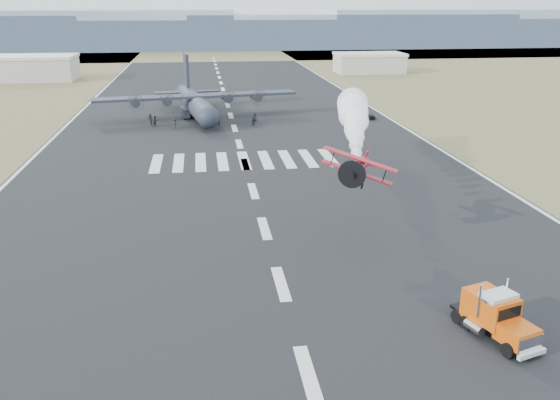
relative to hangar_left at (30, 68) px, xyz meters
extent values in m
plane|color=black|center=(52.00, -145.00, -3.41)|extent=(500.00, 500.00, 0.00)
cube|color=olive|center=(52.00, 85.00, -3.41)|extent=(500.00, 80.00, 0.00)
cube|color=#8598AA|center=(-13.00, 115.00, 5.09)|extent=(150.00, 50.00, 17.00)
cube|color=#8598AA|center=(52.00, 115.00, 3.09)|extent=(150.00, 50.00, 13.00)
cube|color=#8598AA|center=(117.00, 115.00, 4.09)|extent=(150.00, 50.00, 15.00)
cube|color=#8598AA|center=(182.00, 115.00, 5.09)|extent=(150.00, 50.00, 17.00)
cube|color=#A9A296|center=(0.00, 0.00, -0.41)|extent=(24.00, 14.00, 6.00)
cube|color=beige|center=(0.00, 0.00, 2.89)|extent=(24.50, 14.50, 0.80)
cube|color=#A9A296|center=(98.00, 5.00, -0.81)|extent=(20.00, 12.00, 5.20)
cube|color=beige|center=(98.00, 5.00, 2.09)|extent=(20.50, 12.50, 0.80)
cube|color=black|center=(64.69, -141.74, -2.92)|extent=(2.74, 6.01, 0.22)
cube|color=red|center=(65.49, -144.27, -2.22)|extent=(2.57, 2.63, 1.15)
cube|color=silver|center=(65.83, -145.32, -2.31)|extent=(1.89, 0.71, 0.97)
cube|color=silver|center=(65.88, -145.49, -2.92)|extent=(2.18, 0.92, 0.31)
cube|color=red|center=(65.01, -142.75, -1.47)|extent=(2.58, 2.18, 1.94)
cube|color=black|center=(65.24, -143.47, -1.16)|extent=(1.88, 0.69, 0.79)
cube|color=silver|center=(64.93, -142.50, -0.45)|extent=(2.53, 2.01, 0.44)
cube|color=red|center=(64.53, -141.24, -1.73)|extent=(2.64, 2.35, 2.29)
cylinder|color=black|center=(64.63, -144.91, -2.92)|extent=(0.63, 1.03, 0.97)
cylinder|color=black|center=(66.57, -144.30, -2.92)|extent=(0.63, 1.03, 0.97)
cylinder|color=black|center=(63.51, -141.38, -2.92)|extent=(0.63, 1.03, 0.97)
cylinder|color=black|center=(65.45, -140.76, -2.92)|extent=(0.63, 1.03, 0.97)
cylinder|color=black|center=(63.24, -140.54, -2.92)|extent=(0.63, 1.03, 0.97)
cylinder|color=black|center=(65.18, -139.92, -2.92)|extent=(0.63, 1.03, 0.97)
cylinder|color=#A80B30|center=(60.28, -124.40, 3.39)|extent=(2.26, 5.65, 1.00)
sphere|color=black|center=(60.33, -124.18, 3.78)|extent=(0.78, 0.78, 0.78)
cylinder|color=black|center=(59.66, -127.00, 3.39)|extent=(1.24, 0.91, 1.11)
cylinder|color=black|center=(59.57, -127.38, 3.39)|extent=(2.39, 0.60, 2.45)
cube|color=#A80B30|center=(60.18, -124.83, 3.00)|extent=(6.58, 2.59, 1.77)
cube|color=#A80B30|center=(60.10, -125.15, 4.34)|extent=(6.79, 2.64, 1.82)
cube|color=#A80B30|center=(60.88, -121.90, 3.95)|extent=(0.34, 1.00, 1.11)
cube|color=#A80B30|center=(60.88, -121.90, 3.39)|extent=(2.35, 1.27, 0.09)
cylinder|color=black|center=(59.21, -125.06, 2.05)|extent=(0.24, 0.51, 0.49)
cylinder|color=black|center=(60.94, -125.47, 2.05)|extent=(0.24, 0.51, 0.49)
sphere|color=white|center=(60.93, -121.69, 3.39)|extent=(0.78, 0.78, 0.78)
sphere|color=white|center=(61.55, -119.08, 3.42)|extent=(1.10, 1.10, 1.10)
sphere|color=white|center=(62.16, -116.48, 3.46)|extent=(1.43, 1.43, 1.43)
sphere|color=white|center=(62.78, -113.88, 3.49)|extent=(1.75, 1.75, 1.75)
sphere|color=white|center=(63.40, -111.28, 3.52)|extent=(2.08, 2.08, 2.08)
sphere|color=white|center=(64.02, -108.68, 3.56)|extent=(2.40, 2.40, 2.40)
sphere|color=white|center=(64.64, -106.08, 3.59)|extent=(2.72, 2.72, 2.72)
sphere|color=white|center=(65.26, -103.48, 3.62)|extent=(3.05, 3.05, 3.05)
sphere|color=white|center=(65.87, -100.88, 3.66)|extent=(3.37, 3.37, 3.37)
sphere|color=white|center=(66.49, -98.28, 3.69)|extent=(3.70, 3.70, 3.70)
sphere|color=white|center=(67.11, -95.67, 3.73)|extent=(4.02, 4.02, 4.02)
sphere|color=white|center=(67.73, -93.07, 3.76)|extent=(4.34, 4.34, 4.34)
cylinder|color=#1F212E|center=(45.50, -62.22, -0.96)|extent=(7.78, 26.58, 3.76)
sphere|color=#1F212E|center=(47.53, -75.21, -0.96)|extent=(3.76, 3.76, 3.76)
cone|color=#1F212E|center=(43.46, -49.22, -0.96)|extent=(4.59, 6.15, 3.76)
cube|color=#1F212E|center=(45.64, -63.14, 0.82)|extent=(37.75, 9.71, 0.47)
cylinder|color=#1F212E|center=(34.57, -65.35, 0.35)|extent=(2.22, 3.79, 1.69)
cylinder|color=#3F3F44|center=(34.86, -67.21, 0.35)|extent=(3.16, 0.54, 3.19)
cylinder|color=#1F212E|center=(40.14, -64.48, 0.35)|extent=(2.22, 3.79, 1.69)
cylinder|color=#3F3F44|center=(40.43, -66.34, 0.35)|extent=(3.16, 0.54, 3.19)
cylinder|color=#1F212E|center=(51.28, -62.74, 0.35)|extent=(2.22, 3.79, 1.69)
cylinder|color=#3F3F44|center=(51.57, -64.59, 0.35)|extent=(3.16, 0.54, 3.19)
cylinder|color=#1F212E|center=(56.85, -61.87, 0.35)|extent=(2.22, 3.79, 1.69)
cylinder|color=#3F3F44|center=(57.14, -63.72, 0.35)|extent=(3.16, 0.54, 3.19)
cube|color=#1F212E|center=(43.75, -51.08, 3.73)|extent=(1.21, 4.26, 7.52)
cube|color=#1F212E|center=(43.68, -50.61, -0.21)|extent=(13.43, 4.82, 0.33)
cube|color=#1F212E|center=(43.31, -61.61, -2.37)|extent=(1.99, 5.74, 1.50)
cylinder|color=black|center=(43.31, -61.61, -2.89)|extent=(0.62, 1.09, 1.03)
cube|color=#1F212E|center=(47.39, -60.97, -2.37)|extent=(1.99, 5.74, 1.50)
cylinder|color=black|center=(47.39, -60.97, -2.89)|extent=(0.62, 1.09, 1.03)
cylinder|color=black|center=(47.09, -72.43, -2.98)|extent=(0.50, 0.89, 0.85)
imported|color=black|center=(76.54, -68.03, -2.81)|extent=(4.51, 2.47, 1.20)
imported|color=black|center=(49.42, -70.49, -2.52)|extent=(0.66, 0.74, 1.78)
imported|color=black|center=(55.35, -71.17, -2.63)|extent=(0.87, 0.69, 1.56)
imported|color=black|center=(41.77, -71.77, -2.54)|extent=(0.60, 1.15, 1.74)
imported|color=black|center=(49.20, -66.24, -2.50)|extent=(1.08, 0.57, 1.82)
imported|color=black|center=(56.09, -67.12, -2.62)|extent=(0.78, 0.49, 1.58)
imported|color=black|center=(37.21, -66.33, -2.60)|extent=(0.90, 1.57, 1.61)
imported|color=black|center=(37.58, -68.91, -2.50)|extent=(0.65, 0.74, 1.81)
imported|color=black|center=(38.31, -69.50, -2.47)|extent=(1.02, 1.06, 1.88)
camera|label=1|loc=(46.34, -174.57, 17.72)|focal=38.00mm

